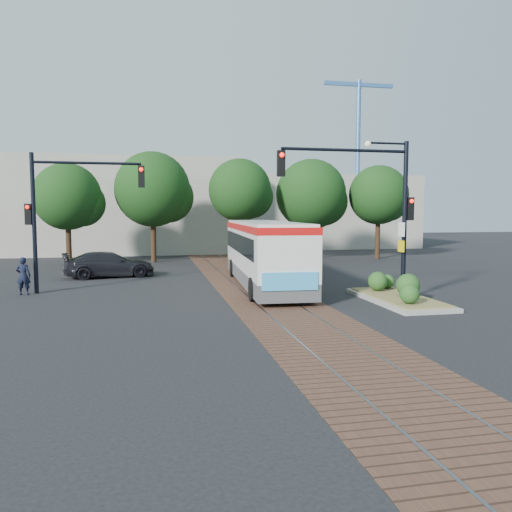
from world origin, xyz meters
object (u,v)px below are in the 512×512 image
object	(u,v)px
parked_car	(109,264)
traffic_island	(397,293)
signal_pole_main	(376,195)
officer	(23,276)
city_bus	(264,250)
signal_pole_left	(62,203)

from	to	relation	value
parked_car	traffic_island	bearing A→B (deg)	-140.74
signal_pole_main	officer	size ratio (longest dim) A/B	3.73
city_bus	officer	distance (m)	10.58
officer	parked_car	world-z (taller)	officer
parked_car	signal_pole_left	bearing A→B (deg)	152.88
traffic_island	signal_pole_main	bearing A→B (deg)	174.64
signal_pole_main	signal_pole_left	bearing A→B (deg)	158.55
officer	signal_pole_left	bearing A→B (deg)	-167.14
officer	traffic_island	bearing A→B (deg)	164.75
traffic_island	parked_car	world-z (taller)	parked_car
parked_car	officer	bearing A→B (deg)	139.44
traffic_island	parked_car	size ratio (longest dim) A/B	1.10
signal_pole_main	traffic_island	bearing A→B (deg)	-5.36
signal_pole_left	signal_pole_main	bearing A→B (deg)	-21.45
signal_pole_left	officer	world-z (taller)	signal_pole_left
parked_car	signal_pole_main	bearing A→B (deg)	-142.91
traffic_island	parked_car	distance (m)	15.32
city_bus	officer	bearing A→B (deg)	-174.04
city_bus	officer	world-z (taller)	city_bus
city_bus	signal_pole_left	bearing A→B (deg)	-175.47
traffic_island	signal_pole_main	size ratio (longest dim) A/B	0.87
city_bus	parked_car	world-z (taller)	city_bus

